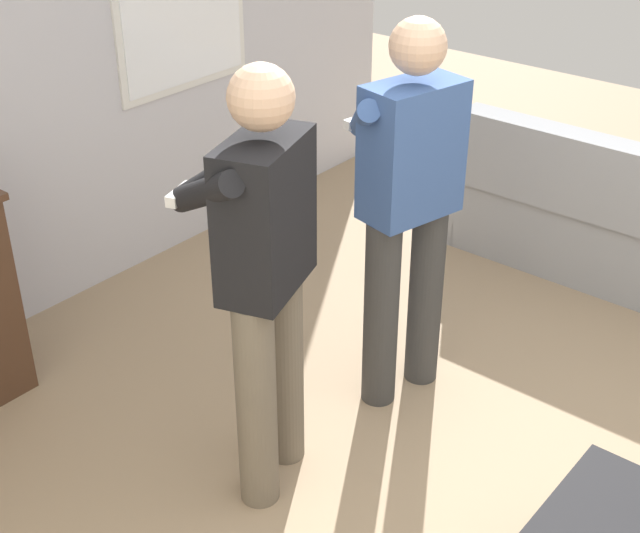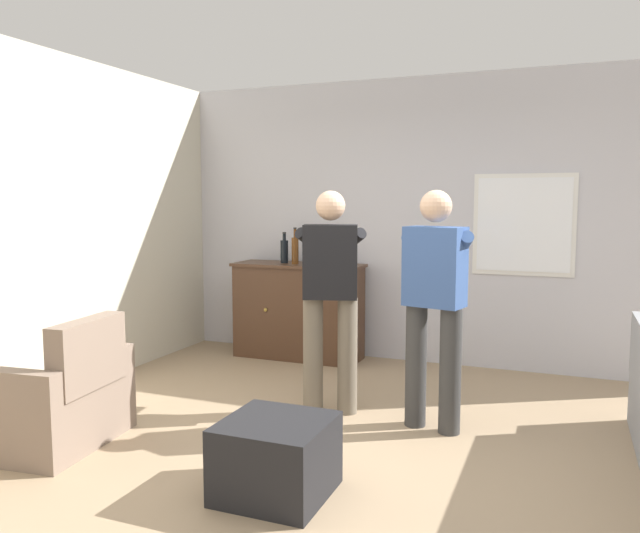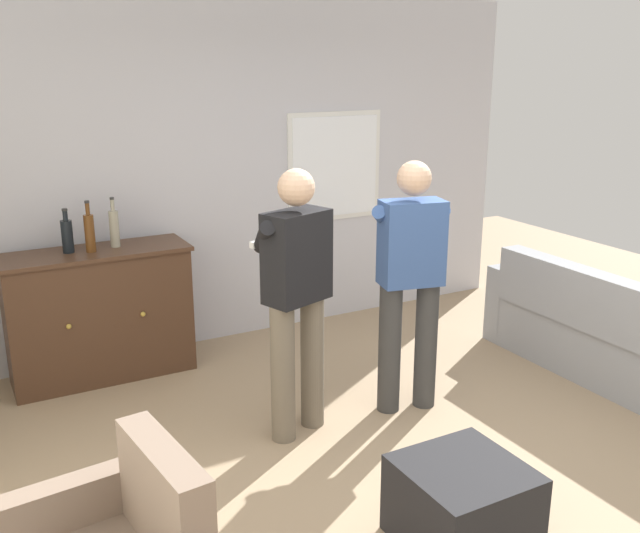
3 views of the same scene
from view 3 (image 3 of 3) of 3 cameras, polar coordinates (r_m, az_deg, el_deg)
ground at (r=4.23m, az=8.72°, el=-16.62°), size 10.40×10.40×0.00m
wall_back_with_window at (r=5.95m, az=-6.25°, el=7.64°), size 5.20×0.15×2.80m
couch at (r=5.55m, az=23.04°, el=-5.80°), size 0.57×2.38×0.84m
sideboard_cabinet at (r=5.47m, az=-17.20°, el=-3.66°), size 1.33×0.49×0.97m
bottle_wine_green at (r=5.27m, az=-17.95°, el=2.66°), size 0.07×0.07×0.37m
bottle_liquor_amber at (r=5.30m, az=-19.57°, el=2.38°), size 0.08×0.08×0.32m
bottle_spirits_clear at (r=5.36m, az=-16.14°, el=3.01°), size 0.07×0.07×0.36m
ottoman at (r=3.70m, az=11.30°, el=-18.21°), size 0.57×0.57×0.42m
person_standing_left at (r=4.30m, az=-1.95°, el=-1.96°), size 0.53×0.52×1.68m
person_standing_right at (r=4.65m, az=7.20°, el=-0.68°), size 0.54×0.51×1.68m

